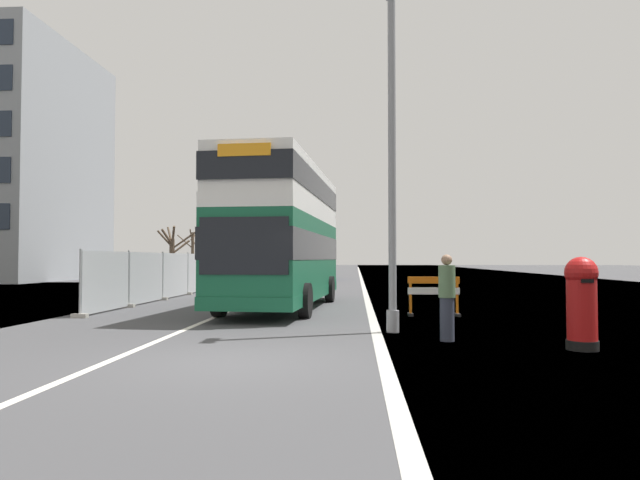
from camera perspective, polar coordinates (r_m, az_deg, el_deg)
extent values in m
cube|color=#424244|center=(9.57, -8.97, -12.30)|extent=(140.00, 280.00, 0.10)
cube|color=#B2AFA8|center=(9.35, 6.58, -12.27)|extent=(0.24, 196.00, 0.01)
cube|color=silver|center=(10.17, -20.20, -11.32)|extent=(0.16, 168.00, 0.01)
cube|color=#145638|center=(19.22, -3.69, -1.92)|extent=(3.22, 10.34, 2.65)
cube|color=silver|center=(19.28, -3.68, 2.62)|extent=(3.22, 10.34, 0.40)
cube|color=silver|center=(19.37, -3.67, 5.18)|extent=(3.19, 10.24, 1.34)
cube|color=black|center=(19.22, -3.69, -0.73)|extent=(3.25, 10.45, 0.85)
cube|color=black|center=(19.37, -3.67, 5.18)|extent=(3.23, 10.39, 0.74)
cube|color=black|center=(14.24, -7.75, -0.58)|extent=(2.30, 0.22, 1.46)
cube|color=orange|center=(14.50, -7.70, 9.06)|extent=(1.38, 0.16, 0.32)
cube|color=#145638|center=(19.25, -3.70, -5.32)|extent=(3.25, 10.45, 0.36)
cylinder|color=black|center=(16.51, -10.17, -5.97)|extent=(0.37, 1.02, 1.00)
cylinder|color=black|center=(15.93, -1.51, -6.15)|extent=(0.37, 1.02, 1.00)
cylinder|color=black|center=(22.25, -5.44, -4.93)|extent=(0.37, 1.02, 1.00)
cylinder|color=black|center=(21.82, 1.00, -5.00)|extent=(0.37, 1.02, 1.00)
cylinder|color=gray|center=(13.16, 7.32, 7.86)|extent=(0.18, 0.18, 7.82)
cylinder|color=gray|center=(13.05, 7.39, -8.18)|extent=(0.29, 0.29, 0.50)
cylinder|color=black|center=(11.57, 25.06, -9.63)|extent=(0.57, 0.57, 0.18)
cylinder|color=#B71414|center=(11.49, 25.01, -6.12)|extent=(0.53, 0.53, 1.24)
sphere|color=#B71414|center=(11.46, 24.97, -3.03)|extent=(0.59, 0.59, 0.59)
cube|color=black|center=(11.21, 25.49, -3.76)|extent=(0.22, 0.03, 0.07)
cube|color=orange|center=(16.84, 11.45, -4.00)|extent=(1.51, 0.11, 0.20)
cube|color=white|center=(16.85, 11.45, -5.09)|extent=(1.51, 0.11, 0.20)
cube|color=orange|center=(16.78, 9.16, -5.82)|extent=(0.07, 0.07, 1.05)
cube|color=black|center=(16.82, 9.17, -7.48)|extent=(0.15, 0.44, 0.08)
cube|color=orange|center=(16.98, 13.73, -5.75)|extent=(0.07, 0.07, 1.05)
cube|color=black|center=(17.02, 13.74, -7.38)|extent=(0.15, 0.44, 0.08)
cube|color=#A8AAAD|center=(18.91, -20.82, -3.90)|extent=(0.04, 3.26, 1.86)
cube|color=#A8AAAD|center=(22.05, -17.16, -3.63)|extent=(0.04, 3.26, 1.86)
cube|color=#A8AAAD|center=(25.25, -14.41, -3.43)|extent=(0.04, 3.26, 1.86)
cube|color=#A8AAAD|center=(28.50, -12.29, -3.26)|extent=(0.04, 3.26, 1.86)
cube|color=#A8AAAD|center=(31.79, -10.61, -3.13)|extent=(0.04, 3.26, 1.86)
cube|color=#A8AAAD|center=(35.09, -9.24, -3.02)|extent=(0.04, 3.26, 1.86)
cylinder|color=#939699|center=(17.37, -23.15, -4.06)|extent=(0.06, 0.06, 1.96)
cube|color=gray|center=(17.44, -23.19, -7.08)|extent=(0.44, 0.20, 0.12)
cylinder|color=#939699|center=(20.47, -18.85, -3.76)|extent=(0.06, 0.06, 1.96)
cube|color=gray|center=(20.52, -18.88, -6.33)|extent=(0.44, 0.20, 0.12)
cylinder|color=#939699|center=(23.64, -15.69, -3.53)|extent=(0.06, 0.06, 1.96)
cube|color=gray|center=(23.69, -15.71, -5.75)|extent=(0.44, 0.20, 0.12)
cylinder|color=#939699|center=(26.87, -13.29, -3.34)|extent=(0.06, 0.06, 1.96)
cube|color=gray|center=(26.91, -13.31, -5.30)|extent=(0.44, 0.20, 0.12)
cylinder|color=#939699|center=(30.14, -11.41, -3.19)|extent=(0.06, 0.06, 1.96)
cube|color=gray|center=(30.18, -11.42, -4.94)|extent=(0.44, 0.20, 0.12)
cylinder|color=#939699|center=(33.44, -9.89, -3.07)|extent=(0.06, 0.06, 1.96)
cube|color=gray|center=(33.47, -9.90, -4.65)|extent=(0.44, 0.20, 0.12)
cylinder|color=#939699|center=(36.75, -8.65, -2.97)|extent=(0.06, 0.06, 1.96)
cube|color=gray|center=(36.78, -8.66, -4.40)|extent=(0.44, 0.20, 0.12)
cube|color=maroon|center=(38.61, -5.22, -3.14)|extent=(1.88, 4.57, 1.32)
cube|color=black|center=(38.60, -5.22, -1.65)|extent=(1.73, 2.51, 0.67)
cylinder|color=black|center=(39.90, -3.57, -3.88)|extent=(0.20, 0.60, 0.60)
cylinder|color=black|center=(40.17, -6.24, -3.86)|extent=(0.20, 0.60, 0.60)
cylinder|color=black|center=(37.09, -4.12, -4.03)|extent=(0.20, 0.60, 0.60)
cylinder|color=black|center=(37.39, -6.99, -4.00)|extent=(0.20, 0.60, 0.60)
cube|color=navy|center=(45.80, 0.33, -3.07)|extent=(1.78, 3.86, 1.12)
cube|color=black|center=(45.79, 0.33, -1.86)|extent=(1.64, 2.12, 0.82)
cylinder|color=black|center=(46.96, 1.50, -3.58)|extent=(0.20, 0.60, 0.60)
cylinder|color=black|center=(47.06, -0.67, -3.58)|extent=(0.20, 0.60, 0.60)
cylinder|color=black|center=(44.57, 1.39, -3.67)|extent=(0.20, 0.60, 0.60)
cylinder|color=black|center=(44.67, -0.90, -3.67)|extent=(0.20, 0.60, 0.60)
cube|color=maroon|center=(55.54, -2.21, -2.84)|extent=(1.80, 4.33, 1.18)
cube|color=black|center=(55.53, -2.21, -1.80)|extent=(1.66, 2.38, 0.83)
cylinder|color=black|center=(56.80, -1.17, -3.29)|extent=(0.20, 0.60, 0.60)
cylinder|color=black|center=(56.97, -2.97, -3.28)|extent=(0.20, 0.60, 0.60)
cylinder|color=black|center=(54.13, -1.40, -3.36)|extent=(0.20, 0.60, 0.60)
cylinder|color=black|center=(54.31, -3.30, -3.35)|extent=(0.20, 0.60, 0.60)
cylinder|color=#4C3D2D|center=(57.79, -12.80, -1.38)|extent=(0.29, 0.29, 4.32)
cylinder|color=#4C3D2D|center=(57.57, -12.20, -0.04)|extent=(1.34, 0.26, 0.85)
cylinder|color=#4C3D2D|center=(58.41, -12.50, 0.59)|extent=(0.38, 1.34, 1.05)
cylinder|color=#4C3D2D|center=(58.12, -13.53, -0.17)|extent=(1.68, 0.25, 1.43)
cylinder|color=#4C3D2D|center=(57.14, -12.91, 0.31)|extent=(0.27, 1.50, 1.50)
cylinder|color=#4C3D2D|center=(48.45, -14.79, -1.86)|extent=(0.42, 0.42, 3.32)
cylinder|color=#4C3D2D|center=(48.22, -13.67, -0.06)|extent=(2.02, 0.25, 1.49)
cylinder|color=#4C3D2D|center=(48.70, -13.95, -0.72)|extent=(1.37, 1.10, 1.25)
cylinder|color=#4C3D2D|center=(49.35, -14.97, 0.40)|extent=(1.09, 1.72, 1.63)
cylinder|color=#4C3D2D|center=(48.99, -15.21, 0.35)|extent=(1.18, 0.88, 1.21)
cylinder|color=#4C3D2D|center=(48.49, -15.46, 0.13)|extent=(1.28, 0.54, 1.42)
cylinder|color=#4C3D2D|center=(47.95, -15.25, 0.28)|extent=(0.64, 1.43, 1.34)
cylinder|color=#4C3D2D|center=(47.83, -14.68, 0.24)|extent=(0.80, 1.41, 1.90)
cylinder|color=#4C3D2D|center=(63.72, -12.00, -1.65)|extent=(0.31, 0.31, 3.81)
cylinder|color=#4C3D2D|center=(63.64, -11.46, 0.37)|extent=(1.30, 0.19, 1.68)
cylinder|color=#4C3D2D|center=(64.60, -11.83, -0.37)|extent=(0.21, 1.81, 1.61)
cylinder|color=#4C3D2D|center=(63.81, -12.50, -0.42)|extent=(1.23, 0.31, 1.15)
cylinder|color=#4C3D2D|center=(63.29, -12.11, 0.20)|extent=(0.15, 1.08, 1.49)
cylinder|color=#2D3342|center=(11.85, 12.77, -7.85)|extent=(0.29, 0.29, 0.89)
cylinder|color=#51704C|center=(11.79, 12.74, -4.11)|extent=(0.34, 0.34, 0.66)
sphere|color=#937056|center=(11.78, 12.73, -1.97)|extent=(0.22, 0.22, 0.22)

